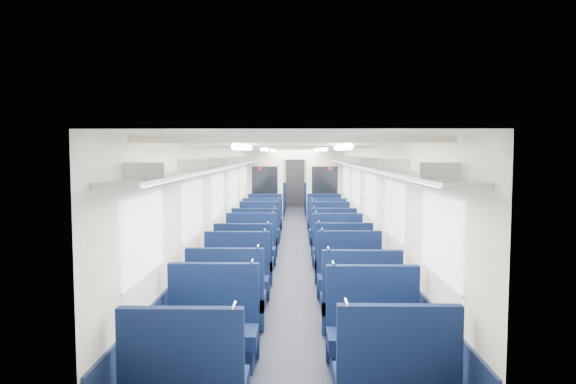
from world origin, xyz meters
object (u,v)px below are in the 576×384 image
Objects in this scene: seat_6 at (236,281)px; seat_12 at (255,241)px; seat_17 at (327,226)px; seat_22 at (271,207)px; seat_24 at (272,204)px; seat_3 at (374,337)px; seat_9 at (343,264)px; seat_10 at (251,251)px; seat_13 at (333,241)px; seat_4 at (227,302)px; seat_8 at (244,265)px; seat_18 at (265,220)px; bulkhead at (295,186)px; seat_27 at (317,201)px; seat_21 at (321,211)px; seat_19 at (324,219)px; seat_15 at (330,232)px; end_door at (295,182)px; seat_7 at (350,280)px; seat_16 at (262,226)px; seat_11 at (338,252)px; seat_14 at (259,232)px; seat_5 at (360,305)px; seat_26 at (273,201)px; seat_23 at (319,207)px; seat_20 at (269,211)px; seat_25 at (318,204)px.

seat_12 is at bearing 90.00° from seat_6.
seat_12 is at bearing -126.18° from seat_17.
seat_22 is 1.00× the size of seat_24.
seat_3 is at bearing -90.00° from seat_17.
seat_9 is 1.00× the size of seat_24.
seat_10 is 1.00× the size of seat_24.
seat_6 and seat_13 have the same top height.
seat_3 is 4.90m from seat_10.
seat_6 is (0.00, 1.05, 0.00)m from seat_4.
seat_18 is (0.00, 5.84, 0.00)m from seat_8.
bulkhead is 2.61× the size of seat_18.
seat_18 is (-1.66, 1.23, 0.00)m from seat_17.
seat_3 is 13.76m from seat_24.
seat_27 is at bearing 90.00° from seat_3.
seat_21 is at bearing 90.00° from seat_9.
seat_4 is 8.29m from seat_19.
seat_22 is (-1.66, 5.55, 0.00)m from seat_15.
end_door is 1.86× the size of seat_9.
seat_22 is at bearing 99.27° from seat_7.
seat_9 is 1.00× the size of seat_16.
bulkhead is 2.61× the size of seat_11.
seat_10 is at bearing -99.29° from seat_27.
bulkhead is 2.61× the size of seat_4.
seat_17 and seat_27 have the same top height.
seat_15 is at bearing -0.64° from seat_14.
seat_13 is (0.00, 4.67, 0.00)m from seat_5.
seat_5 is (0.83, -8.91, -0.90)m from bulkhead.
bulkhead is 5.58m from seat_11.
seat_6 is 1.00× the size of seat_17.
bulkhead is 4.83m from seat_26.
seat_13 and seat_14 have the same top height.
seat_14 is (-0.83, -9.09, -0.67)m from end_door.
seat_18 is 3.64m from seat_23.
seat_19 is 3.61m from seat_22.
seat_6 is 1.00× the size of seat_22.
seat_16 is at bearing 90.00° from seat_14.
seat_23 is at bearing 81.61° from seat_4.
seat_15 and seat_17 have the same top height.
seat_5 is 10.27m from seat_20.
seat_8 and seat_11 have the same top height.
seat_9 is 5.96m from seat_18.
seat_9 and seat_19 have the same top height.
seat_3 and seat_25 have the same top height.
seat_9 is at bearing -86.23° from end_door.
seat_23 is at bearing 62.90° from seat_18.
end_door reaches higher than seat_16.
seat_3 is 1.00× the size of seat_6.
seat_13 is 5.51m from seat_21.
seat_5 is 8.28m from seat_18.
seat_24 is 1.00× the size of seat_27.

